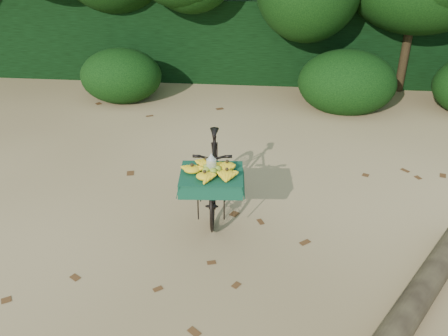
{
  "coord_description": "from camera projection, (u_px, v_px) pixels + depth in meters",
  "views": [
    {
      "loc": [
        -0.05,
        -4.76,
        3.51
      ],
      "look_at": [
        -0.51,
        0.08,
        0.82
      ],
      "focal_mm": 38.0,
      "sensor_mm": 36.0,
      "label": 1
    }
  ],
  "objects": [
    {
      "name": "fallen_log",
      "position": [
        402.0,
        323.0,
        4.38
      ],
      "size": [
        2.4,
        3.33,
        0.28
      ],
      "primitive_type": "cylinder",
      "rotation": [
        1.57,
        0.0,
        -0.6
      ],
      "color": "brown",
      "rests_on": "ground"
    },
    {
      "name": "bush_clumps",
      "position": [
        295.0,
        84.0,
        9.33
      ],
      "size": [
        8.8,
        1.7,
        0.9
      ],
      "primitive_type": null,
      "color": "black",
      "rests_on": "ground"
    },
    {
      "name": "hedge_backdrop",
      "position": [
        271.0,
        36.0,
        10.89
      ],
      "size": [
        26.0,
        1.8,
        1.8
      ],
      "primitive_type": "cube",
      "color": "black",
      "rests_on": "ground"
    },
    {
      "name": "ground",
      "position": [
        264.0,
        231.0,
        5.84
      ],
      "size": [
        80.0,
        80.0,
        0.0
      ],
      "primitive_type": "plane",
      "color": "tan",
      "rests_on": "ground"
    },
    {
      "name": "leaf_litter",
      "position": [
        265.0,
        202.0,
        6.4
      ],
      "size": [
        7.0,
        7.3,
        0.01
      ],
      "primitive_type": null,
      "color": "#543016",
      "rests_on": "ground"
    },
    {
      "name": "vendor_bicycle",
      "position": [
        214.0,
        173.0,
        6.07
      ],
      "size": [
        0.76,
        1.77,
        1.01
      ],
      "rotation": [
        0.0,
        0.0,
        0.07
      ],
      "color": "black",
      "rests_on": "ground"
    }
  ]
}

